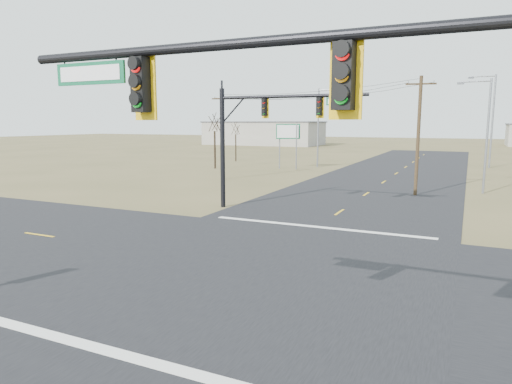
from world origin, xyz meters
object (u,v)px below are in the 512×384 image
(mast_arm_far, at_px, (262,123))
(utility_pole_near, at_px, (418,134))
(streetlight_b, at_px, (491,116))
(streetlight_c, at_px, (320,123))
(streetlight_a, at_px, (485,130))
(bare_tree_b, at_px, (236,128))
(highway_sign, at_px, (288,137))
(mast_arm_near, at_px, (367,129))
(utility_pole_far, at_px, (223,134))
(bare_tree_a, at_px, (215,122))

(mast_arm_far, distance_m, utility_pole_near, 13.32)
(streetlight_b, relative_size, streetlight_c, 1.16)
(utility_pole_near, relative_size, streetlight_c, 0.93)
(utility_pole_near, relative_size, streetlight_a, 1.01)
(streetlight_a, height_order, bare_tree_b, streetlight_a)
(utility_pole_near, relative_size, streetlight_b, 0.80)
(utility_pole_near, xyz_separation_m, highway_sign, (-16.18, 14.75, -0.82))
(mast_arm_near, relative_size, bare_tree_b, 1.83)
(mast_arm_near, xyz_separation_m, streetlight_c, (-15.46, 47.52, -0.02))
(utility_pole_near, height_order, streetlight_c, streetlight_c)
(mast_arm_near, distance_m, utility_pole_near, 29.32)
(mast_arm_far, xyz_separation_m, utility_pole_far, (-10.06, 12.98, -1.12))
(utility_pole_far, bearing_deg, mast_arm_far, -52.23)
(utility_pole_near, bearing_deg, mast_arm_far, -127.92)
(mast_arm_far, relative_size, streetlight_a, 1.07)
(utility_pole_far, bearing_deg, streetlight_a, 1.79)
(streetlight_c, bearing_deg, bare_tree_b, -173.92)
(mast_arm_near, height_order, streetlight_c, streetlight_c)
(streetlight_b, relative_size, bare_tree_a, 1.59)
(mast_arm_near, relative_size, highway_sign, 2.02)
(utility_pole_far, xyz_separation_m, highway_sign, (2.05, 12.26, -0.54))
(mast_arm_far, xyz_separation_m, highway_sign, (-8.01, 25.24, -1.66))
(mast_arm_near, bearing_deg, streetlight_a, 91.41)
(utility_pole_near, distance_m, highway_sign, 21.91)
(utility_pole_far, xyz_separation_m, streetlight_b, (23.86, 23.80, 1.91))
(highway_sign, bearing_deg, streetlight_c, 29.83)
(mast_arm_near, relative_size, mast_arm_far, 1.14)
(streetlight_a, distance_m, bare_tree_b, 36.47)
(bare_tree_b, bearing_deg, streetlight_a, -30.51)
(utility_pole_near, bearing_deg, mast_arm_near, -85.90)
(utility_pole_far, bearing_deg, highway_sign, 80.50)
(mast_arm_far, bearing_deg, streetlight_b, 88.19)
(utility_pole_far, distance_m, streetlight_a, 22.80)
(mast_arm_far, height_order, highway_sign, mast_arm_far)
(utility_pole_near, distance_m, bare_tree_b, 34.56)
(mast_arm_near, height_order, utility_pole_near, utility_pole_near)
(utility_pole_near, bearing_deg, utility_pole_far, 172.20)
(mast_arm_far, height_order, streetlight_b, streetlight_b)
(streetlight_a, height_order, streetlight_b, streetlight_b)
(streetlight_c, relative_size, bare_tree_a, 1.36)
(mast_arm_far, distance_m, bare_tree_b, 37.25)
(highway_sign, height_order, bare_tree_a, bare_tree_a)
(mast_arm_near, bearing_deg, streetlight_c, 113.76)
(highway_sign, distance_m, streetlight_c, 4.78)
(streetlight_a, bearing_deg, highway_sign, 137.72)
(streetlight_a, bearing_deg, mast_arm_far, -146.04)
(mast_arm_near, relative_size, streetlight_b, 0.96)
(mast_arm_far, bearing_deg, utility_pole_near, 70.84)
(bare_tree_b, bearing_deg, streetlight_b, 8.00)
(mast_arm_far, bearing_deg, bare_tree_b, 138.90)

